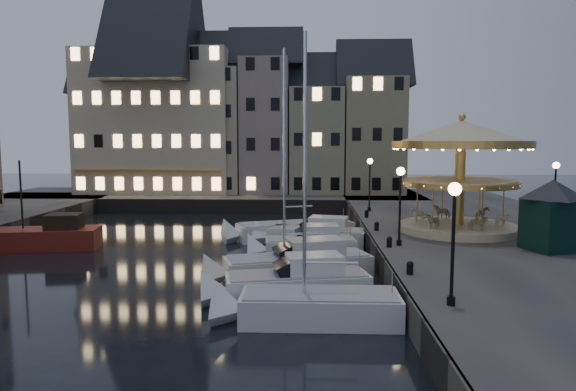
{
  "coord_description": "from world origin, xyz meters",
  "views": [
    {
      "loc": [
        2.35,
        -26.08,
        6.84
      ],
      "look_at": [
        1.0,
        8.0,
        3.2
      ],
      "focal_mm": 32.0,
      "sensor_mm": 36.0,
      "label": 1
    }
  ],
  "objects_px": {
    "motorboat_d": "(303,247)",
    "motorboat_e": "(311,236)",
    "bollard_b": "(389,241)",
    "bollard_a": "(410,267)",
    "motorboat_f": "(288,231)",
    "streetlamp_a": "(454,226)",
    "bollard_d": "(367,213)",
    "motorboat_c": "(290,265)",
    "bollard_c": "(377,226)",
    "motorboat_b": "(288,285)",
    "carousel": "(461,154)",
    "red_fishing_boat": "(43,238)",
    "streetlamp_b": "(400,195)",
    "ticket_kiosk": "(552,203)",
    "motorboat_a": "(305,308)",
    "streetlamp_d": "(555,184)",
    "streetlamp_c": "(370,177)"
  },
  "relations": [
    {
      "from": "bollard_c",
      "to": "motorboat_a",
      "type": "height_order",
      "value": "motorboat_a"
    },
    {
      "from": "bollard_a",
      "to": "motorboat_f",
      "type": "bearing_deg",
      "value": 111.56
    },
    {
      "from": "streetlamp_c",
      "to": "motorboat_d",
      "type": "height_order",
      "value": "streetlamp_c"
    },
    {
      "from": "motorboat_a",
      "to": "motorboat_d",
      "type": "xyz_separation_m",
      "value": [
        -0.18,
        10.85,
        0.1
      ]
    },
    {
      "from": "bollard_b",
      "to": "motorboat_e",
      "type": "relative_size",
      "value": 0.08
    },
    {
      "from": "bollard_b",
      "to": "carousel",
      "type": "height_order",
      "value": "carousel"
    },
    {
      "from": "streetlamp_b",
      "to": "carousel",
      "type": "distance_m",
      "value": 6.51
    },
    {
      "from": "bollard_b",
      "to": "red_fishing_boat",
      "type": "distance_m",
      "value": 21.64
    },
    {
      "from": "streetlamp_a",
      "to": "motorboat_e",
      "type": "xyz_separation_m",
      "value": [
        -4.67,
        16.07,
        -3.38
      ]
    },
    {
      "from": "bollard_c",
      "to": "motorboat_c",
      "type": "relative_size",
      "value": 0.05
    },
    {
      "from": "motorboat_a",
      "to": "motorboat_e",
      "type": "distance_m",
      "value": 14.33
    },
    {
      "from": "bollard_c",
      "to": "carousel",
      "type": "xyz_separation_m",
      "value": [
        4.97,
        -0.12,
        4.43
      ]
    },
    {
      "from": "motorboat_c",
      "to": "carousel",
      "type": "relative_size",
      "value": 1.35
    },
    {
      "from": "motorboat_e",
      "to": "carousel",
      "type": "relative_size",
      "value": 0.9
    },
    {
      "from": "streetlamp_a",
      "to": "ticket_kiosk",
      "type": "xyz_separation_m",
      "value": [
        7.46,
        9.06,
        -0.28
      ]
    },
    {
      "from": "streetlamp_d",
      "to": "streetlamp_a",
      "type": "bearing_deg",
      "value": -123.61
    },
    {
      "from": "bollard_a",
      "to": "streetlamp_c",
      "type": "bearing_deg",
      "value": 88.24
    },
    {
      "from": "bollard_d",
      "to": "streetlamp_b",
      "type": "bearing_deg",
      "value": -86.57
    },
    {
      "from": "motorboat_b",
      "to": "carousel",
      "type": "distance_m",
      "value": 15.13
    },
    {
      "from": "motorboat_d",
      "to": "motorboat_e",
      "type": "bearing_deg",
      "value": 82.33
    },
    {
      "from": "streetlamp_c",
      "to": "bollard_c",
      "type": "relative_size",
      "value": 7.32
    },
    {
      "from": "motorboat_c",
      "to": "bollard_d",
      "type": "bearing_deg",
      "value": 66.99
    },
    {
      "from": "ticket_kiosk",
      "to": "streetlamp_a",
      "type": "bearing_deg",
      "value": -129.45
    },
    {
      "from": "motorboat_b",
      "to": "motorboat_e",
      "type": "relative_size",
      "value": 0.98
    },
    {
      "from": "motorboat_b",
      "to": "motorboat_e",
      "type": "xyz_separation_m",
      "value": [
        1.04,
        11.6,
        0.0
      ]
    },
    {
      "from": "streetlamp_b",
      "to": "bollard_c",
      "type": "relative_size",
      "value": 7.32
    },
    {
      "from": "streetlamp_b",
      "to": "motorboat_f",
      "type": "distance_m",
      "value": 11.04
    },
    {
      "from": "motorboat_f",
      "to": "carousel",
      "type": "relative_size",
      "value": 1.49
    },
    {
      "from": "streetlamp_c",
      "to": "motorboat_a",
      "type": "height_order",
      "value": "motorboat_a"
    },
    {
      "from": "bollard_b",
      "to": "red_fishing_boat",
      "type": "xyz_separation_m",
      "value": [
        -21.07,
        4.84,
        -0.91
      ]
    },
    {
      "from": "bollard_c",
      "to": "red_fishing_boat",
      "type": "relative_size",
      "value": 0.08
    },
    {
      "from": "streetlamp_b",
      "to": "motorboat_f",
      "type": "height_order",
      "value": "motorboat_f"
    },
    {
      "from": "bollard_b",
      "to": "motorboat_b",
      "type": "distance_m",
      "value": 7.23
    },
    {
      "from": "red_fishing_boat",
      "to": "motorboat_b",
      "type": "bearing_deg",
      "value": -31.7
    },
    {
      "from": "streetlamp_a",
      "to": "motorboat_a",
      "type": "bearing_deg",
      "value": 160.57
    },
    {
      "from": "motorboat_c",
      "to": "bollard_a",
      "type": "bearing_deg",
      "value": -37.54
    },
    {
      "from": "motorboat_c",
      "to": "motorboat_e",
      "type": "bearing_deg",
      "value": 82.66
    },
    {
      "from": "motorboat_d",
      "to": "motorboat_f",
      "type": "xyz_separation_m",
      "value": [
        -1.14,
        5.78,
        -0.11
      ]
    },
    {
      "from": "streetlamp_a",
      "to": "red_fishing_boat",
      "type": "xyz_separation_m",
      "value": [
        -21.67,
        14.34,
        -3.32
      ]
    },
    {
      "from": "motorboat_d",
      "to": "motorboat_f",
      "type": "height_order",
      "value": "motorboat_f"
    },
    {
      "from": "bollard_d",
      "to": "motorboat_a",
      "type": "relative_size",
      "value": 0.05
    },
    {
      "from": "motorboat_b",
      "to": "streetlamp_b",
      "type": "bearing_deg",
      "value": 44.04
    },
    {
      "from": "bollard_c",
      "to": "ticket_kiosk",
      "type": "relative_size",
      "value": 0.14
    },
    {
      "from": "motorboat_f",
      "to": "bollard_a",
      "type": "bearing_deg",
      "value": -68.44
    },
    {
      "from": "bollard_a",
      "to": "motorboat_c",
      "type": "relative_size",
      "value": 0.05
    },
    {
      "from": "bollard_d",
      "to": "motorboat_d",
      "type": "relative_size",
      "value": 0.09
    },
    {
      "from": "motorboat_e",
      "to": "bollard_d",
      "type": "bearing_deg",
      "value": 43.96
    },
    {
      "from": "bollard_c",
      "to": "motorboat_b",
      "type": "xyz_separation_m",
      "value": [
        -5.11,
        -10.02,
        -0.96
      ]
    },
    {
      "from": "streetlamp_d",
      "to": "bollard_c",
      "type": "distance_m",
      "value": 12.4
    },
    {
      "from": "streetlamp_b",
      "to": "bollard_b",
      "type": "xyz_separation_m",
      "value": [
        -0.6,
        -0.5,
        -2.41
      ]
    }
  ]
}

